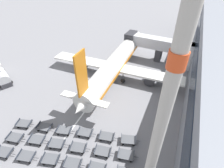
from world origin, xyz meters
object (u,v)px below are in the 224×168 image
object	(u,v)px
baggage_dolly_row_near_col_b	(27,156)
baggage_dolly_row_mid_b_col_e	(107,136)
baggage_dolly_row_near_col_c	(51,159)
baggage_dolly_row_mid_b_col_f	(128,140)
baggage_dolly_row_near_col_a	(4,152)
baggage_dolly_row_near_col_e	(97,168)
apron_light_mast	(150,167)
baggage_dolly_row_mid_a_col_e	(103,151)
baggage_dolly_row_mid_b_col_d	(85,132)
baggage_dolly_row_mid_b_col_b	(44,127)
baggage_dolly_row_mid_b_col_c	(64,130)
baggage_dolly_row_near_col_d	(73,163)
baggage_dolly_row_mid_a_col_d	(79,147)
airplane	(116,63)
baggage_dolly_row_mid_a_col_c	(57,144)
fuel_tanker_primary	(1,76)
baggage_dolly_row_mid_b_col_a	(24,124)
baggage_dolly_row_mid_a_col_f	(126,155)
baggage_dolly_row_mid_a_col_a	(15,138)

from	to	relation	value
baggage_dolly_row_near_col_b	baggage_dolly_row_mid_b_col_e	size ratio (longest dim) A/B	1.00
baggage_dolly_row_near_col_b	baggage_dolly_row_near_col_c	size ratio (longest dim) A/B	1.00
baggage_dolly_row_near_col_c	baggage_dolly_row_mid_b_col_f	bearing A→B (deg)	39.19
baggage_dolly_row_mid_b_col_f	baggage_dolly_row_near_col_c	bearing A→B (deg)	-140.81
baggage_dolly_row_near_col_a	baggage_dolly_row_near_col_c	xyz separation A→B (m)	(7.25, 1.91, 0.00)
baggage_dolly_row_near_col_e	apron_light_mast	world-z (taller)	apron_light_mast
baggage_dolly_row_mid_a_col_e	baggage_dolly_row_mid_b_col_e	distance (m)	2.75
baggage_dolly_row_near_col_e	baggage_dolly_row_mid_b_col_d	bearing A→B (deg)	135.07
baggage_dolly_row_mid_b_col_b	baggage_dolly_row_mid_b_col_c	size ratio (longest dim) A/B	1.00
baggage_dolly_row_near_col_d	baggage_dolly_row_mid_b_col_b	distance (m)	9.00
baggage_dolly_row_mid_a_col_d	baggage_dolly_row_mid_a_col_e	size ratio (longest dim) A/B	1.00
airplane	baggage_dolly_row_mid_b_col_c	distance (m)	20.34
baggage_dolly_row_mid_a_col_c	apron_light_mast	distance (m)	22.13
baggage_dolly_row_near_col_d	fuel_tanker_primary	bearing A→B (deg)	157.71
baggage_dolly_row_near_col_b	baggage_dolly_row_mid_b_col_f	distance (m)	15.66
baggage_dolly_row_mid_a_col_c	baggage_dolly_row_mid_b_col_e	xyz separation A→B (m)	(6.69, 4.37, 0.00)
baggage_dolly_row_near_col_a	fuel_tanker_primary	bearing A→B (deg)	140.55
baggage_dolly_row_mid_b_col_c	baggage_dolly_row_mid_b_col_d	world-z (taller)	same
fuel_tanker_primary	apron_light_mast	world-z (taller)	apron_light_mast
baggage_dolly_row_mid_b_col_a	baggage_dolly_row_mid_b_col_d	size ratio (longest dim) A/B	1.00
baggage_dolly_row_mid_b_col_e	baggage_dolly_row_mid_b_col_a	bearing A→B (deg)	-167.10
baggage_dolly_row_mid_b_col_e	baggage_dolly_row_mid_b_col_d	bearing A→B (deg)	-169.20
baggage_dolly_row_mid_a_col_c	baggage_dolly_row_mid_b_col_e	bearing A→B (deg)	33.17
baggage_dolly_row_mid_b_col_b	baggage_dolly_row_mid_b_col_c	world-z (taller)	same
baggage_dolly_row_mid_a_col_d	baggage_dolly_row_mid_b_col_b	size ratio (longest dim) A/B	1.00
baggage_dolly_row_mid_a_col_e	baggage_dolly_row_mid_b_col_c	distance (m)	7.82
baggage_dolly_row_near_col_e	baggage_dolly_row_mid_b_col_b	world-z (taller)	same
baggage_dolly_row_mid_a_col_f	baggage_dolly_row_mid_b_col_f	xyz separation A→B (m)	(-0.52, 2.65, 0.00)
baggage_dolly_row_mid_a_col_c	baggage_dolly_row_mid_b_col_b	xyz separation A→B (m)	(-4.09, 1.85, 0.00)
baggage_dolly_row_mid_a_col_e	baggage_dolly_row_mid_b_col_a	xyz separation A→B (m)	(-15.16, -0.66, 0.00)
baggage_dolly_row_near_col_a	apron_light_mast	distance (m)	26.08
fuel_tanker_primary	baggage_dolly_row_mid_a_col_f	world-z (taller)	fuel_tanker_primary
baggage_dolly_row_mid_b_col_a	fuel_tanker_primary	bearing A→B (deg)	151.25
baggage_dolly_row_mid_b_col_d	apron_light_mast	distance (m)	21.76
baggage_dolly_row_near_col_e	baggage_dolly_row_mid_b_col_d	size ratio (longest dim) A/B	1.00
fuel_tanker_primary	baggage_dolly_row_mid_b_col_a	xyz separation A→B (m)	(15.44, -8.47, -0.88)
baggage_dolly_row_mid_a_col_a	baggage_dolly_row_mid_a_col_e	xyz separation A→B (m)	(14.25, 3.47, 0.00)
baggage_dolly_row_mid_a_col_a	baggage_dolly_row_mid_a_col_d	size ratio (longest dim) A/B	1.00
airplane	baggage_dolly_row_mid_a_col_e	size ratio (longest dim) A/B	11.59
baggage_dolly_row_mid_a_col_d	apron_light_mast	world-z (taller)	apron_light_mast
baggage_dolly_row_mid_a_col_e	baggage_dolly_row_mid_a_col_a	bearing A→B (deg)	-166.31
baggage_dolly_row_near_col_a	baggage_dolly_row_near_col_e	distance (m)	14.56
fuel_tanker_primary	baggage_dolly_row_mid_b_col_a	bearing A→B (deg)	-28.75
baggage_dolly_row_mid_a_col_d	baggage_dolly_row_mid_a_col_c	bearing A→B (deg)	-167.66
baggage_dolly_row_near_col_c	baggage_dolly_row_mid_b_col_a	size ratio (longest dim) A/B	1.00
airplane	baggage_dolly_row_mid_a_col_a	bearing A→B (deg)	-107.27
baggage_dolly_row_mid_a_col_f	baggage_dolly_row_mid_a_col_a	bearing A→B (deg)	-166.30
baggage_dolly_row_mid_b_col_f	baggage_dolly_row_near_col_a	bearing A→B (deg)	-150.11
baggage_dolly_row_near_col_d	baggage_dolly_row_mid_a_col_c	distance (m)	4.51
baggage_dolly_row_near_col_e	baggage_dolly_row_mid_b_col_b	xyz separation A→B (m)	(-11.80, 2.88, 0.00)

